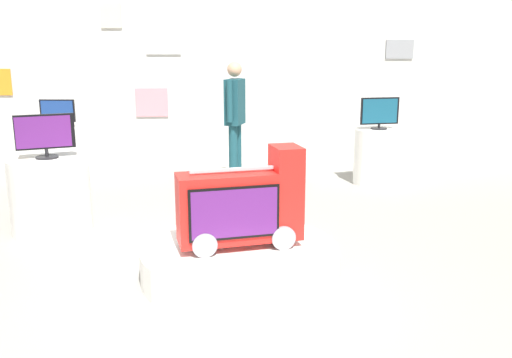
# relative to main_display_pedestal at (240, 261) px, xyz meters

# --- Properties ---
(ground_plane) EXTENTS (30.00, 30.00, 0.00)m
(ground_plane) POSITION_rel_main_display_pedestal_xyz_m (-0.26, -0.36, -0.14)
(ground_plane) COLOR gray
(back_wall_display) EXTENTS (12.70, 0.13, 2.89)m
(back_wall_display) POSITION_rel_main_display_pedestal_xyz_m (-0.26, 4.69, 1.31)
(back_wall_display) COLOR silver
(back_wall_display) RESTS_ON ground
(main_display_pedestal) EXTENTS (1.66, 1.66, 0.27)m
(main_display_pedestal) POSITION_rel_main_display_pedestal_xyz_m (0.00, 0.00, 0.00)
(main_display_pedestal) COLOR white
(main_display_pedestal) RESTS_ON ground
(novelty_firetruck_tv) EXTENTS (1.07, 0.53, 0.83)m
(novelty_firetruck_tv) POSITION_rel_main_display_pedestal_xyz_m (0.02, -0.00, 0.48)
(novelty_firetruck_tv) COLOR gray
(novelty_firetruck_tv) RESTS_ON main_display_pedestal
(display_pedestal_left_rear) EXTENTS (0.81, 0.81, 0.79)m
(display_pedestal_left_rear) POSITION_rel_main_display_pedestal_xyz_m (-1.94, 1.33, 0.26)
(display_pedestal_left_rear) COLOR white
(display_pedestal_left_rear) RESTS_ON ground
(tv_on_left_rear) EXTENTS (0.56, 0.23, 0.45)m
(tv_on_left_rear) POSITION_rel_main_display_pedestal_xyz_m (-1.94, 1.33, 0.90)
(tv_on_left_rear) COLOR black
(tv_on_left_rear) RESTS_ON display_pedestal_left_rear
(display_pedestal_center_rear) EXTENTS (0.68, 0.68, 0.79)m
(display_pedestal_center_rear) POSITION_rel_main_display_pedestal_xyz_m (-2.47, 3.68, 0.26)
(display_pedestal_center_rear) COLOR white
(display_pedestal_center_rear) RESTS_ON ground
(tv_on_center_rear) EXTENTS (0.50, 0.22, 0.39)m
(tv_on_center_rear) POSITION_rel_main_display_pedestal_xyz_m (-2.47, 3.67, 0.86)
(tv_on_center_rear) COLOR black
(tv_on_center_rear) RESTS_ON display_pedestal_center_rear
(display_pedestal_right_rear) EXTENTS (0.66, 0.66, 0.79)m
(display_pedestal_right_rear) POSITION_rel_main_display_pedestal_xyz_m (2.08, 3.15, 0.26)
(display_pedestal_right_rear) COLOR white
(display_pedestal_right_rear) RESTS_ON ground
(tv_on_right_rear) EXTENTS (0.56, 0.22, 0.44)m
(tv_on_right_rear) POSITION_rel_main_display_pedestal_xyz_m (2.08, 3.15, 0.88)
(tv_on_right_rear) COLOR black
(tv_on_right_rear) RESTS_ON display_pedestal_right_rear
(shopper_browsing_near_truck) EXTENTS (0.31, 0.54, 1.72)m
(shopper_browsing_near_truck) POSITION_rel_main_display_pedestal_xyz_m (0.06, 3.21, 0.87)
(shopper_browsing_near_truck) COLOR #194751
(shopper_browsing_near_truck) RESTS_ON ground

